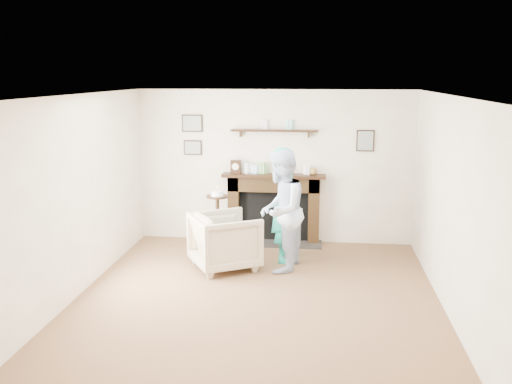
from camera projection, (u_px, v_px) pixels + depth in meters
ground at (257, 297)px, 7.14m from camera, size 5.00×5.00×0.00m
room_shell at (263, 161)px, 7.48m from camera, size 4.54×5.02×2.52m
armchair at (225, 268)px, 8.22m from camera, size 1.19×1.18×0.80m
man at (280, 269)px, 8.15m from camera, size 0.78×0.94×1.73m
woman at (285, 260)px, 8.57m from camera, size 0.42×0.63×1.70m
pedestal_table at (217, 213)px, 8.70m from camera, size 0.33×0.33×1.07m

